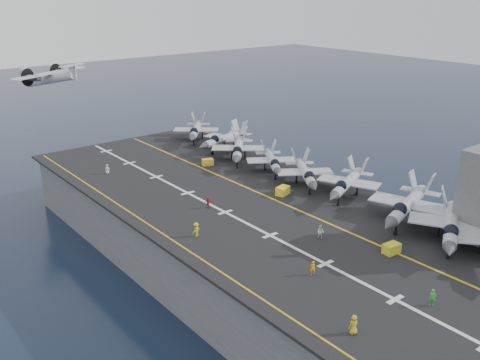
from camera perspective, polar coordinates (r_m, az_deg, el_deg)
ground at (r=86.98m, az=1.66°, el=-8.79°), size 500.00×500.00×0.00m
hull at (r=84.69m, az=1.70°, el=-5.82°), size 36.00×90.00×10.00m
flight_deck at (r=82.57m, az=1.73°, el=-2.57°), size 38.00×92.00×0.40m
foul_line at (r=84.32m, az=3.29°, el=-1.94°), size 0.35×90.00×0.02m
landing_centerline at (r=79.03m, az=-1.59°, el=-3.45°), size 0.50×90.00×0.02m
deck_edge_port at (r=73.54m, az=-8.48°, el=-5.54°), size 0.25×90.00×0.02m
deck_edge_stbd at (r=94.76m, az=10.31°, el=0.26°), size 0.25×90.00×0.02m
fighter_jet_1 at (r=73.86m, az=21.60°, el=-4.35°), size 19.08×17.11×5.53m
fighter_jet_2 at (r=78.10m, az=17.47°, el=-2.44°), size 19.14×15.58×5.75m
fighter_jet_3 at (r=85.49m, az=11.39°, el=-0.20°), size 17.27×14.72×5.07m
fighter_jet_4 at (r=89.25m, az=7.00°, el=0.86°), size 15.70×16.95×4.90m
fighter_jet_5 at (r=95.30m, az=3.45°, el=2.13°), size 14.76×16.07×4.64m
fighter_jet_6 at (r=101.35m, az=-0.21°, el=3.44°), size 17.52×18.03×5.25m
fighter_jet_7 at (r=108.78m, az=-1.66°, el=4.53°), size 16.74×13.42×5.07m
fighter_jet_8 at (r=115.74m, az=-4.74°, el=5.40°), size 16.67×17.19×5.00m
tow_cart_a at (r=69.73m, az=15.86°, el=-7.04°), size 2.21×1.53×1.27m
tow_cart_b at (r=85.68m, az=4.59°, el=-1.14°), size 2.55×1.99×1.35m
tow_cart_c at (r=99.82m, az=-3.46°, el=1.92°), size 2.31×1.86×1.20m
crew_0 at (r=53.87m, az=12.04°, el=-14.85°), size 1.33×1.00×2.02m
crew_1 at (r=62.88m, az=7.76°, el=-9.28°), size 1.23×1.03×1.74m
crew_3 at (r=71.49m, az=-4.69°, el=-5.29°), size 1.35×1.07×1.98m
crew_4 at (r=80.37m, az=-3.42°, el=-2.45°), size 1.18×1.02×1.65m
crew_5 at (r=97.81m, az=-13.97°, el=1.13°), size 1.04×0.70×1.73m
crew_6 at (r=60.23m, az=19.84°, el=-11.71°), size 1.23×1.37×1.90m
crew_7 at (r=71.40m, az=8.59°, el=-5.52°), size 1.15×1.36×1.92m
transport_plane at (r=128.23m, az=-19.55°, el=10.15°), size 25.50×22.63×5.02m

